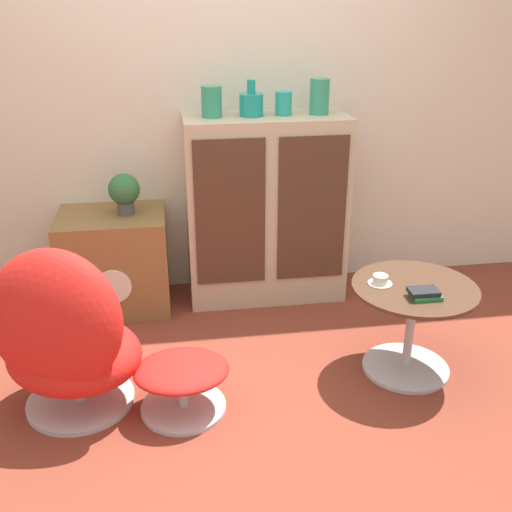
{
  "coord_description": "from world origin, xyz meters",
  "views": [
    {
      "loc": [
        -0.31,
        -2.29,
        1.78
      ],
      "look_at": [
        0.11,
        0.45,
        0.55
      ],
      "focal_mm": 42.0,
      "sensor_mm": 36.0,
      "label": 1
    }
  ],
  "objects_px": {
    "ottoman": "(182,377)",
    "vase_leftmost": "(212,102)",
    "coffee_table": "(411,319)",
    "potted_plant": "(124,191)",
    "vase_inner_right": "(283,103)",
    "vase_rightmost": "(319,96)",
    "teacup": "(380,281)",
    "egg_chair": "(65,340)",
    "tv_console": "(115,262)",
    "vase_inner_left": "(251,104)",
    "sideboard": "(266,209)",
    "book_stack": "(425,294)"
  },
  "relations": [
    {
      "from": "ottoman",
      "to": "vase_leftmost",
      "type": "distance_m",
      "value": 1.54
    },
    {
      "from": "coffee_table",
      "to": "potted_plant",
      "type": "xyz_separation_m",
      "value": [
        -1.4,
        0.92,
        0.44
      ]
    },
    {
      "from": "vase_inner_right",
      "to": "vase_rightmost",
      "type": "height_order",
      "value": "vase_rightmost"
    },
    {
      "from": "vase_inner_right",
      "to": "teacup",
      "type": "distance_m",
      "value": 1.19
    },
    {
      "from": "egg_chair",
      "to": "ottoman",
      "type": "height_order",
      "value": "egg_chair"
    },
    {
      "from": "tv_console",
      "to": "vase_inner_left",
      "type": "relative_size",
      "value": 3.11
    },
    {
      "from": "egg_chair",
      "to": "vase_leftmost",
      "type": "bearing_deg",
      "value": 53.97
    },
    {
      "from": "sideboard",
      "to": "vase_inner_right",
      "type": "distance_m",
      "value": 0.64
    },
    {
      "from": "ottoman",
      "to": "vase_rightmost",
      "type": "bearing_deg",
      "value": 51.7
    },
    {
      "from": "vase_inner_right",
      "to": "teacup",
      "type": "xyz_separation_m",
      "value": [
        0.31,
        -0.91,
        -0.7
      ]
    },
    {
      "from": "coffee_table",
      "to": "book_stack",
      "type": "height_order",
      "value": "book_stack"
    },
    {
      "from": "vase_leftmost",
      "to": "vase_inner_left",
      "type": "xyz_separation_m",
      "value": [
        0.22,
        0.0,
        -0.02
      ]
    },
    {
      "from": "tv_console",
      "to": "vase_leftmost",
      "type": "relative_size",
      "value": 3.61
    },
    {
      "from": "ottoman",
      "to": "tv_console",
      "type": "bearing_deg",
      "value": 108.24
    },
    {
      "from": "coffee_table",
      "to": "vase_inner_left",
      "type": "relative_size",
      "value": 3.04
    },
    {
      "from": "vase_inner_left",
      "to": "ottoman",
      "type": "bearing_deg",
      "value": -113.5
    },
    {
      "from": "ottoman",
      "to": "vase_leftmost",
      "type": "height_order",
      "value": "vase_leftmost"
    },
    {
      "from": "vase_inner_left",
      "to": "vase_rightmost",
      "type": "bearing_deg",
      "value": 0.0
    },
    {
      "from": "tv_console",
      "to": "vase_inner_right",
      "type": "xyz_separation_m",
      "value": [
        1.02,
        0.04,
        0.9
      ]
    },
    {
      "from": "vase_inner_right",
      "to": "potted_plant",
      "type": "relative_size",
      "value": 0.56
    },
    {
      "from": "egg_chair",
      "to": "coffee_table",
      "type": "distance_m",
      "value": 1.64
    },
    {
      "from": "tv_console",
      "to": "potted_plant",
      "type": "bearing_deg",
      "value": 0.36
    },
    {
      "from": "egg_chair",
      "to": "vase_inner_left",
      "type": "xyz_separation_m",
      "value": [
        0.98,
        1.04,
        0.82
      ]
    },
    {
      "from": "vase_leftmost",
      "to": "vase_inner_right",
      "type": "relative_size",
      "value": 1.29
    },
    {
      "from": "ottoman",
      "to": "vase_inner_right",
      "type": "bearing_deg",
      "value": 58.96
    },
    {
      "from": "sideboard",
      "to": "book_stack",
      "type": "xyz_separation_m",
      "value": [
        0.57,
        -1.08,
        -0.07
      ]
    },
    {
      "from": "sideboard",
      "to": "vase_rightmost",
      "type": "distance_m",
      "value": 0.73
    },
    {
      "from": "sideboard",
      "to": "egg_chair",
      "type": "height_order",
      "value": "sideboard"
    },
    {
      "from": "tv_console",
      "to": "potted_plant",
      "type": "relative_size",
      "value": 2.6
    },
    {
      "from": "egg_chair",
      "to": "coffee_table",
      "type": "relative_size",
      "value": 1.38
    },
    {
      "from": "tv_console",
      "to": "coffee_table",
      "type": "height_order",
      "value": "tv_console"
    },
    {
      "from": "tv_console",
      "to": "book_stack",
      "type": "height_order",
      "value": "tv_console"
    },
    {
      "from": "vase_inner_right",
      "to": "teacup",
      "type": "height_order",
      "value": "vase_inner_right"
    },
    {
      "from": "teacup",
      "to": "sideboard",
      "type": "bearing_deg",
      "value": 114.47
    },
    {
      "from": "vase_rightmost",
      "to": "teacup",
      "type": "height_order",
      "value": "vase_rightmost"
    },
    {
      "from": "vase_inner_left",
      "to": "sideboard",
      "type": "bearing_deg",
      "value": -2.57
    },
    {
      "from": "ottoman",
      "to": "vase_leftmost",
      "type": "xyz_separation_m",
      "value": [
        0.26,
        1.11,
        1.04
      ]
    },
    {
      "from": "vase_leftmost",
      "to": "teacup",
      "type": "height_order",
      "value": "vase_leftmost"
    },
    {
      "from": "egg_chair",
      "to": "vase_inner_right",
      "type": "bearing_deg",
      "value": 41.76
    },
    {
      "from": "book_stack",
      "to": "egg_chair",
      "type": "bearing_deg",
      "value": 178.6
    },
    {
      "from": "ottoman",
      "to": "coffee_table",
      "type": "distance_m",
      "value": 1.16
    },
    {
      "from": "vase_inner_left",
      "to": "teacup",
      "type": "relative_size",
      "value": 1.69
    },
    {
      "from": "sideboard",
      "to": "potted_plant",
      "type": "bearing_deg",
      "value": -177.53
    },
    {
      "from": "vase_inner_left",
      "to": "vase_inner_right",
      "type": "xyz_separation_m",
      "value": [
        0.18,
        0.0,
        -0.0
      ]
    },
    {
      "from": "tv_console",
      "to": "vase_inner_left",
      "type": "height_order",
      "value": "vase_inner_left"
    },
    {
      "from": "vase_leftmost",
      "to": "potted_plant",
      "type": "distance_m",
      "value": 0.71
    },
    {
      "from": "tv_console",
      "to": "vase_leftmost",
      "type": "bearing_deg",
      "value": 3.77
    },
    {
      "from": "ottoman",
      "to": "coffee_table",
      "type": "bearing_deg",
      "value": 7.55
    },
    {
      "from": "potted_plant",
      "to": "vase_rightmost",
      "type": "bearing_deg",
      "value": 2.0
    },
    {
      "from": "sideboard",
      "to": "teacup",
      "type": "xyz_separation_m",
      "value": [
        0.41,
        -0.91,
        -0.07
      ]
    }
  ]
}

